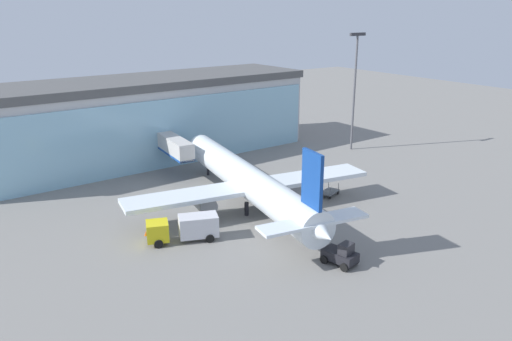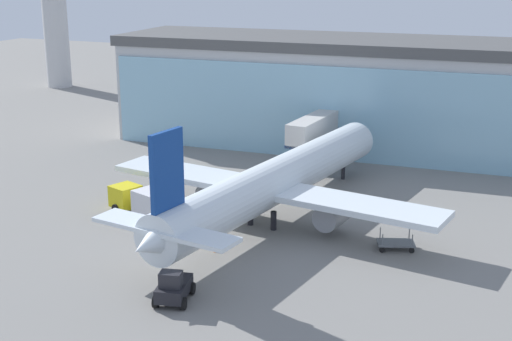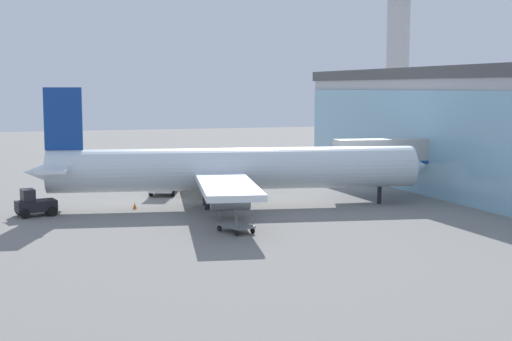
{
  "view_description": "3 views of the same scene",
  "coord_description": "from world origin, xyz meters",
  "views": [
    {
      "loc": [
        -29.01,
        -38.05,
        22.86
      ],
      "look_at": [
        3.52,
        9.97,
        4.15
      ],
      "focal_mm": 35.0,
      "sensor_mm": 36.0,
      "label": 1
    },
    {
      "loc": [
        22.48,
        -44.53,
        21.36
      ],
      "look_at": [
        -0.09,
        9.22,
        4.16
      ],
      "focal_mm": 50.0,
      "sensor_mm": 36.0,
      "label": 2
    },
    {
      "loc": [
        62.81,
        -7.08,
        10.68
      ],
      "look_at": [
        2.31,
        11.32,
        3.31
      ],
      "focal_mm": 50.0,
      "sensor_mm": 36.0,
      "label": 3
    }
  ],
  "objects": [
    {
      "name": "terminal_building",
      "position": [
        0.01,
        36.67,
        6.38
      ],
      "size": [
        55.42,
        17.34,
        12.76
      ],
      "rotation": [
        0.0,
        0.0,
        0.05
      ],
      "color": "#B8B8B8",
      "rests_on": "ground"
    },
    {
      "name": "airplane",
      "position": [
        1.69,
        8.97,
        3.4
      ],
      "size": [
        30.48,
        36.38,
        10.71
      ],
      "rotation": [
        0.0,
        0.0,
        1.42
      ],
      "color": "white",
      "rests_on": "ground"
    },
    {
      "name": "jet_bridge",
      "position": [
        -0.01,
        27.79,
        4.3
      ],
      "size": [
        3.37,
        14.89,
        5.66
      ],
      "rotation": [
        0.0,
        0.0,
        1.49
      ],
      "color": "beige",
      "rests_on": "ground"
    },
    {
      "name": "pushback_tug",
      "position": [
        1.19,
        -7.7,
        0.97
      ],
      "size": [
        2.8,
        3.53,
        2.3
      ],
      "rotation": [
        0.0,
        0.0,
        1.81
      ],
      "color": "black",
      "rests_on": "ground"
    },
    {
      "name": "baggage_cart",
      "position": [
        12.67,
        6.6,
        0.5
      ],
      "size": [
        3.18,
        2.47,
        1.5
      ],
      "rotation": [
        0.0,
        0.0,
        0.35
      ],
      "color": "slate",
      "rests_on": "ground"
    },
    {
      "name": "safety_cone_wingtip",
      "position": [
        -11.6,
        8.52,
        0.28
      ],
      "size": [
        0.36,
        0.36,
        0.55
      ],
      "primitive_type": "cone",
      "color": "orange",
      "rests_on": "ground"
    },
    {
      "name": "ground",
      "position": [
        0.0,
        0.0,
        0.0
      ],
      "size": [
        240.0,
        240.0,
        0.0
      ],
      "primitive_type": "plane",
      "color": "gray"
    },
    {
      "name": "catering_truck",
      "position": [
        -8.61,
        5.08,
        1.47
      ],
      "size": [
        7.61,
        4.57,
        2.65
      ],
      "rotation": [
        0.0,
        0.0,
        2.79
      ],
      "color": "yellow",
      "rests_on": "ground"
    },
    {
      "name": "safety_cone_nose",
      "position": [
        0.11,
        0.75,
        0.28
      ],
      "size": [
        0.36,
        0.36,
        0.55
      ],
      "primitive_type": "cone",
      "color": "orange",
      "rests_on": "ground"
    }
  ]
}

